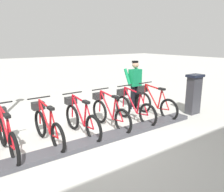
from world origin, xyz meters
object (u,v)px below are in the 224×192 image
object	(u,v)px
payment_kiosk	(194,93)
bike_docked_3	(81,118)
bike_docked_2	(109,112)
worker_near_rack	(135,83)
bike_docked_4	(47,125)
bike_docked_5	(6,134)
bike_docked_0	(154,102)
bike_docked_1	(133,107)

from	to	relation	value
payment_kiosk	bike_docked_3	size ratio (longest dim) A/B	0.74
bike_docked_2	worker_near_rack	bearing A→B (deg)	-61.75
bike_docked_2	worker_near_rack	xyz separation A→B (m)	(0.92, -1.70, 0.48)
bike_docked_4	worker_near_rack	world-z (taller)	worker_near_rack
bike_docked_2	bike_docked_4	bearing A→B (deg)	90.00
bike_docked_3	worker_near_rack	bearing A→B (deg)	-70.30
payment_kiosk	bike_docked_4	xyz separation A→B (m)	(0.57, 4.62, -0.24)
bike_docked_5	worker_near_rack	distance (m)	4.39
bike_docked_3	bike_docked_5	xyz separation A→B (m)	(0.00, 1.71, 0.00)
bike_docked_0	bike_docked_2	distance (m)	1.71
bike_docked_2	bike_docked_5	bearing A→B (deg)	90.00
bike_docked_1	bike_docked_2	distance (m)	0.85
bike_docked_0	bike_docked_2	world-z (taller)	same
payment_kiosk	bike_docked_1	world-z (taller)	payment_kiosk
bike_docked_0	bike_docked_5	size ratio (longest dim) A/B	1.00
bike_docked_4	bike_docked_5	size ratio (longest dim) A/B	1.00
payment_kiosk	bike_docked_0	bearing A→B (deg)	64.50
bike_docked_0	bike_docked_4	xyz separation A→B (m)	(0.00, 3.42, 0.00)
bike_docked_5	payment_kiosk	bearing A→B (deg)	-95.97
bike_docked_4	bike_docked_3	bearing A→B (deg)	-90.00
bike_docked_1	bike_docked_5	size ratio (longest dim) A/B	1.00
bike_docked_3	bike_docked_2	bearing A→B (deg)	-90.00
bike_docked_3	bike_docked_0	bearing A→B (deg)	-90.00
payment_kiosk	bike_docked_3	distance (m)	3.81
bike_docked_0	bike_docked_4	size ratio (longest dim) A/B	1.00
worker_near_rack	bike_docked_0	bearing A→B (deg)	-179.75
bike_docked_2	bike_docked_5	size ratio (longest dim) A/B	1.00
worker_near_rack	bike_docked_2	bearing A→B (deg)	118.25
bike_docked_1	bike_docked_3	bearing A→B (deg)	90.00
bike_docked_0	bike_docked_3	xyz separation A→B (m)	(0.00, 2.56, 0.00)
bike_docked_0	bike_docked_4	bearing A→B (deg)	90.00
payment_kiosk	bike_docked_5	world-z (taller)	payment_kiosk
payment_kiosk	bike_docked_1	bearing A→B (deg)	74.44
bike_docked_3	bike_docked_4	size ratio (longest dim) A/B	1.00
bike_docked_2	bike_docked_4	distance (m)	1.71
bike_docked_3	bike_docked_4	bearing A→B (deg)	90.00
bike_docked_2	worker_near_rack	world-z (taller)	worker_near_rack
bike_docked_3	bike_docked_5	bearing A→B (deg)	90.00
payment_kiosk	bike_docked_2	world-z (taller)	payment_kiosk
bike_docked_2	bike_docked_4	size ratio (longest dim) A/B	1.00
payment_kiosk	bike_docked_1	xyz separation A→B (m)	(0.57, 2.05, -0.24)
bike_docked_3	bike_docked_4	xyz separation A→B (m)	(0.00, 0.85, 0.00)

